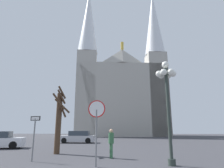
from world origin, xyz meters
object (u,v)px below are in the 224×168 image
Objects in this scene: parked_car_far_silver at (78,137)px; pedestrian_walking at (111,140)px; cathedral at (121,89)px; street_lamp at (167,91)px; stop_sign at (97,119)px; one_way_arrow_sign at (34,133)px; bare_tree at (59,119)px.

pedestrian_walking reaches higher than parked_car_far_silver.
street_lamp is (3.06, -36.16, -7.62)m from cathedral.
street_lamp reaches higher than stop_sign.
stop_sign is 15.39m from parked_car_far_silver.
pedestrian_walking is at bearing -89.87° from cathedral.
street_lamp is at bearing -60.88° from parked_car_far_silver.
street_lamp is (3.49, 0.54, 1.39)m from stop_sign.
pedestrian_walking is at bearing 79.25° from stop_sign.
street_lamp is 4.44m from pedestrian_walking.
one_way_arrow_sign is at bearing 174.34° from street_lamp.
cathedral is 37.78m from stop_sign.
stop_sign is 0.72× the size of parked_car_far_silver.
stop_sign is at bearing -52.49° from bare_tree.
bare_tree is (-3.31, 4.31, 0.18)m from stop_sign.
pedestrian_walking is (4.90, -12.02, 0.33)m from parked_car_far_silver.
one_way_arrow_sign is (-3.56, 1.23, -0.67)m from stop_sign.
stop_sign is 3.83m from one_way_arrow_sign.
parked_car_far_silver is 2.54× the size of pedestrian_walking.
bare_tree is at bearing 127.51° from stop_sign.
stop_sign is at bearing -171.27° from street_lamp.
parked_car_far_silver is at bearing 119.12° from street_lamp.
cathedral is 37.08m from street_lamp.
one_way_arrow_sign is 13.49m from parked_car_far_silver.
cathedral is at bearing 89.33° from stop_sign.
bare_tree is 10.55m from parked_car_far_silver.
one_way_arrow_sign is at bearing -96.42° from cathedral.
pedestrian_walking is at bearing -67.83° from parked_car_far_silver.
parked_car_far_silver is 12.98m from pedestrian_walking.
cathedral is 24.85m from parked_car_far_silver.
street_lamp is at bearing -29.06° from bare_tree.
one_way_arrow_sign is 4.33m from pedestrian_walking.
stop_sign is 5.44m from bare_tree.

